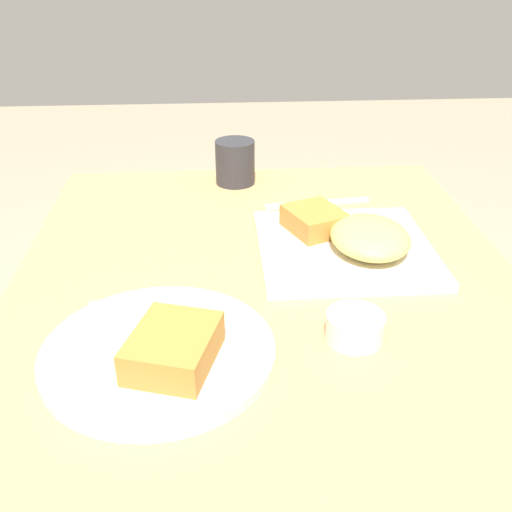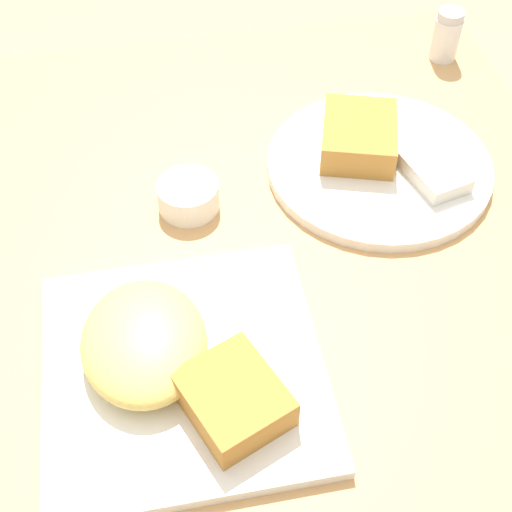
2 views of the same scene
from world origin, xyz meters
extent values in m
cube|color=tan|center=(0.00, 0.00, 0.72)|extent=(0.97, 0.75, 0.04)
cylinder|color=#9F7649|center=(-0.43, -0.31, 0.35)|extent=(0.05, 0.05, 0.70)
cylinder|color=#9F7649|center=(-0.43, 0.31, 0.35)|extent=(0.05, 0.05, 0.70)
cube|color=white|center=(0.10, -0.13, 0.74)|extent=(0.27, 0.27, 0.01)
ellipsoid|color=#EAC660|center=(0.08, -0.16, 0.77)|extent=(0.15, 0.12, 0.04)
cube|color=#B77A33|center=(0.15, -0.09, 0.77)|extent=(0.12, 0.11, 0.04)
cylinder|color=white|center=(-0.15, 0.15, 0.74)|extent=(0.28, 0.28, 0.01)
cube|color=#B77A33|center=(-0.18, 0.12, 0.77)|extent=(0.13, 0.12, 0.04)
cube|color=silver|center=(-0.13, 0.19, 0.76)|extent=(0.13, 0.08, 0.02)
cylinder|color=white|center=(-0.13, -0.09, 0.75)|extent=(0.07, 0.07, 0.03)
cylinder|color=beige|center=(-0.13, -0.09, 0.77)|extent=(0.06, 0.06, 0.00)
cylinder|color=white|center=(-0.37, 0.31, 0.76)|extent=(0.04, 0.04, 0.06)
cylinder|color=white|center=(-0.37, 0.31, 0.75)|extent=(0.03, 0.03, 0.03)
cylinder|color=silver|center=(-0.37, 0.31, 0.80)|extent=(0.04, 0.04, 0.01)
camera|label=1|loc=(-0.72, 0.07, 1.18)|focal=42.00mm
camera|label=2|loc=(0.47, -0.13, 1.34)|focal=50.00mm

